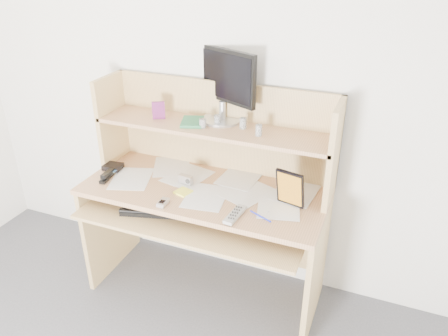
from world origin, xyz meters
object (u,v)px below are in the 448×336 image
at_px(keyboard, 167,208).
at_px(monitor, 223,83).
at_px(desk, 209,191).
at_px(tv_remote, 235,215).
at_px(game_case, 290,188).

height_order(keyboard, monitor, monitor).
distance_m(desk, tv_remote, 0.40).
bearing_deg(game_case, keyboard, -155.48).
height_order(desk, monitor, monitor).
xyz_separation_m(desk, game_case, (0.50, -0.09, 0.17)).
distance_m(keyboard, game_case, 0.70).
height_order(keyboard, game_case, game_case).
distance_m(keyboard, tv_remote, 0.45).
distance_m(desk, monitor, 0.63).
bearing_deg(monitor, desk, -69.98).
relative_size(keyboard, tv_remote, 2.98).
distance_m(desk, keyboard, 0.28).
relative_size(tv_remote, game_case, 0.84).
distance_m(tv_remote, game_case, 0.32).
relative_size(game_case, monitor, 0.48).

